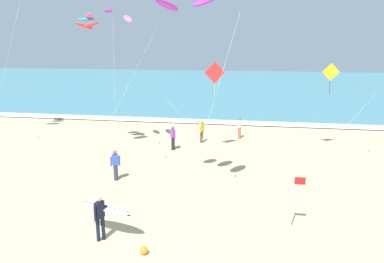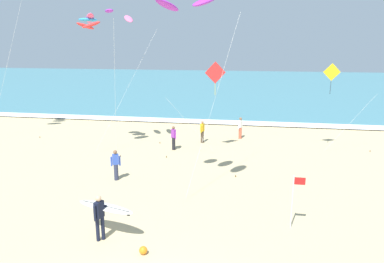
{
  "view_description": "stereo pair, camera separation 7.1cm",
  "coord_description": "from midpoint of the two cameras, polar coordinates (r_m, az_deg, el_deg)",
  "views": [
    {
      "loc": [
        2.49,
        -7.52,
        6.87
      ],
      "look_at": [
        0.06,
        7.07,
        3.23
      ],
      "focal_mm": 34.02,
      "sensor_mm": 36.0,
      "label": 1
    },
    {
      "loc": [
        2.56,
        -7.51,
        6.87
      ],
      "look_at": [
        0.06,
        7.07,
        3.23
      ],
      "focal_mm": 34.02,
      "sensor_mm": 36.0,
      "label": 2
    }
  ],
  "objects": [
    {
      "name": "kite_arc_cobalt_near",
      "position": [
        23.31,
        -15.88,
        15.94
      ],
      "size": [
        4.72,
        3.96,
        8.27
      ],
      "color": "red",
      "rests_on": "ground"
    },
    {
      "name": "surfer_lead",
      "position": [
        13.58,
        -13.69,
        -11.99
      ],
      "size": [
        2.37,
        1.19,
        1.71
      ],
      "color": "black",
      "rests_on": "ground"
    },
    {
      "name": "bystander_purple_top",
      "position": [
        23.75,
        -2.82,
        -0.99
      ],
      "size": [
        0.39,
        0.37,
        1.59
      ],
      "color": "black",
      "rests_on": "ground"
    },
    {
      "name": "kite_arc_violet_low",
      "position": [
        23.47,
        -12.74,
        17.23
      ],
      "size": [
        3.11,
        2.73,
        8.81
      ],
      "color": "pink",
      "rests_on": "ground"
    },
    {
      "name": "lifeguard_flag",
      "position": [
        14.3,
        15.86,
        -9.81
      ],
      "size": [
        0.45,
        0.05,
        2.1
      ],
      "color": "silver",
      "rests_on": "ground"
    },
    {
      "name": "ocean_water",
      "position": [
        61.23,
        7.39,
        7.28
      ],
      "size": [
        160.0,
        60.0,
        0.08
      ],
      "primitive_type": "cube",
      "color": "teal",
      "rests_on": "ground"
    },
    {
      "name": "kite_arc_charcoal_high",
      "position": [
        15.2,
        -0.97,
        19.87
      ],
      "size": [
        3.52,
        4.49,
        8.84
      ],
      "color": "purple",
      "rests_on": "ground"
    },
    {
      "name": "shoreline_foam",
      "position": [
        31.92,
        4.99,
        1.48
      ],
      "size": [
        160.0,
        1.8,
        0.01
      ],
      "primitive_type": "cube",
      "color": "white",
      "rests_on": "ocean_water"
    },
    {
      "name": "kite_diamond_scarlet_mid",
      "position": [
        22.23,
        3.6,
        8.85
      ],
      "size": [
        3.42,
        1.7,
        5.76
      ],
      "color": "red",
      "rests_on": "ground"
    },
    {
      "name": "bystander_yellow_top",
      "position": [
        25.41,
        1.71,
        0.01
      ],
      "size": [
        0.27,
        0.48,
        1.59
      ],
      "color": "#4C3D2D",
      "rests_on": "ground"
    },
    {
      "name": "bystander_blue_top",
      "position": [
        18.95,
        -11.76,
        -5.14
      ],
      "size": [
        0.46,
        0.29,
        1.59
      ],
      "color": "#2D334C",
      "rests_on": "ground"
    },
    {
      "name": "beach_ball",
      "position": [
        12.82,
        -7.49,
        -17.99
      ],
      "size": [
        0.28,
        0.28,
        0.28
      ],
      "primitive_type": "sphere",
      "color": "orange",
      "rests_on": "ground"
    },
    {
      "name": "bystander_white_top",
      "position": [
        26.72,
        7.66,
        0.58
      ],
      "size": [
        0.32,
        0.44,
        1.59
      ],
      "color": "#D8593F",
      "rests_on": "ground"
    },
    {
      "name": "kite_diamond_golden_far",
      "position": [
        24.18,
        21.33,
        8.19
      ],
      "size": [
        3.44,
        0.58,
        5.63
      ],
      "color": "yellow",
      "rests_on": "ground"
    }
  ]
}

